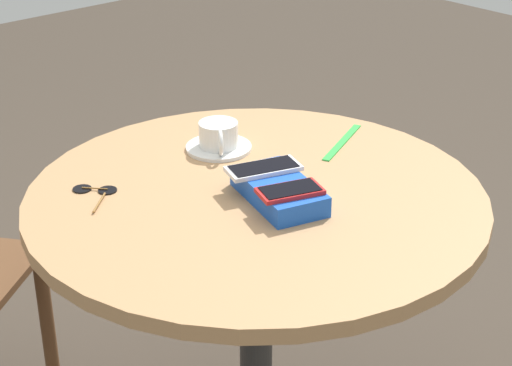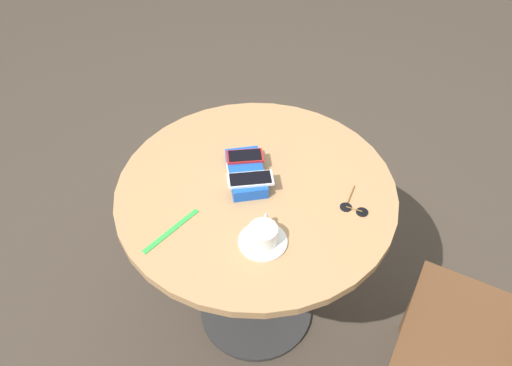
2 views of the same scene
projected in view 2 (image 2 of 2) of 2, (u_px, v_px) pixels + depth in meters
The scene contains 10 objects.
ground_plane at pixel (256, 309), 2.14m from camera, with size 8.00×8.00×0.00m, color #42382D.
round_table at pixel (256, 219), 1.71m from camera, with size 0.90×0.90×0.76m.
phone_box at pixel (246, 173), 1.61m from camera, with size 0.23×0.16×0.04m.
phone_red at pixel (245, 156), 1.63m from camera, with size 0.10×0.13×0.01m.
phone_white at pixel (250, 179), 1.56m from camera, with size 0.11×0.16×0.01m.
saucer at pixel (263, 241), 1.44m from camera, with size 0.14×0.14×0.01m, color white.
coffee_cup at pixel (263, 234), 1.42m from camera, with size 0.11×0.09×0.06m.
lanyard_strap at pixel (171, 231), 1.47m from camera, with size 0.21×0.02×0.00m, color green.
sunglasses at pixel (354, 208), 1.53m from camera, with size 0.12×0.09×0.01m.
chair_near_window at pixel (507, 346), 1.52m from camera, with size 0.62×0.62×0.92m.
Camera 2 is at (1.00, -0.48, 1.91)m, focal length 35.00 mm.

